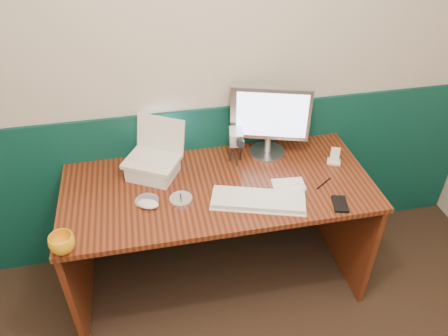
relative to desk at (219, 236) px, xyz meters
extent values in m
cube|color=beige|center=(-0.02, 0.37, 0.88)|extent=(3.50, 0.04, 2.50)
cube|color=#07352E|center=(-0.02, 0.36, 0.12)|extent=(3.48, 0.02, 1.00)
cube|color=#3C170A|center=(0.00, 0.00, 0.00)|extent=(1.60, 0.70, 0.75)
cube|color=silver|center=(-0.32, 0.15, 0.42)|extent=(0.30, 0.28, 0.08)
cube|color=white|center=(0.17, -0.17, 0.39)|extent=(0.48, 0.28, 0.03)
ellipsoid|color=white|center=(0.38, -0.14, 0.39)|extent=(0.13, 0.11, 0.04)
ellipsoid|color=white|center=(-0.37, -0.10, 0.39)|extent=(0.12, 0.10, 0.04)
imported|color=orange|center=(-0.74, -0.31, 0.42)|extent=(0.12, 0.12, 0.09)
cylinder|color=silver|center=(-0.20, -0.09, 0.39)|extent=(0.11, 0.11, 0.02)
cylinder|color=silver|center=(-0.37, -0.05, 0.38)|extent=(0.12, 0.12, 0.00)
cylinder|color=black|center=(0.54, -0.10, 0.38)|extent=(0.11, 0.08, 0.01)
cube|color=white|center=(0.36, -0.07, 0.38)|extent=(0.17, 0.12, 0.00)
cube|color=white|center=(0.66, 0.06, 0.38)|extent=(0.09, 0.08, 0.01)
cube|color=white|center=(0.66, 0.06, 0.43)|extent=(0.05, 0.04, 0.08)
cube|color=black|center=(0.55, -0.27, 0.38)|extent=(0.09, 0.13, 0.01)
camera|label=1|loc=(-0.32, -1.72, 1.80)|focal=35.00mm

